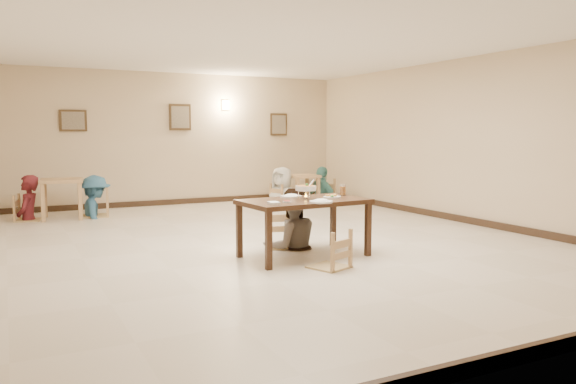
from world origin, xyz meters
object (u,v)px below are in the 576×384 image
chair_far (285,210)px  bg_diner_a (27,175)px  bg_table_left (62,186)px  bg_table_right (302,180)px  bg_chair_ll (28,196)px  main_diner (292,188)px  chair_near (329,232)px  bg_chair_rl (282,185)px  bg_diner_b (94,175)px  main_table (304,205)px  drink_glass (343,190)px  bg_chair_lr (95,189)px  bg_chair_rr (322,180)px  bg_diner_d (322,166)px  curry_warmer (306,188)px  bg_diner_c (282,167)px

chair_far → bg_diner_a: size_ratio=0.62×
chair_far → bg_table_left: 5.04m
bg_table_right → bg_chair_ll: bg_chair_ll is taller
main_diner → bg_diner_a: 5.52m
chair_near → bg_chair_rl: size_ratio=0.98×
bg_diner_b → bg_chair_ll: bearing=89.4°
chair_far → main_table: bearing=-83.8°
drink_glass → bg_chair_lr: 5.55m
bg_chair_ll → bg_chair_rr: 6.39m
main_table → bg_diner_d: size_ratio=1.00×
bg_chair_rr → bg_diner_b: bg_diner_b is taller
curry_warmer → bg_table_left: bearing=117.4°
bg_diner_b → curry_warmer: bearing=-158.2°
bg_diner_b → bg_diner_d: bearing=-89.5°
bg_chair_rl → bg_diner_a: bg_diner_a is taller
bg_table_left → bg_diner_c: bearing=0.7°
chair_far → bg_diner_d: bearing=66.6°
bg_diner_a → bg_diner_b: bg_diner_a is taller
bg_table_left → bg_diner_b: 0.63m
chair_near → drink_glass: 1.20m
chair_far → bg_chair_rr: size_ratio=1.02×
curry_warmer → bg_chair_rr: bearing=57.7°
bg_diner_a → bg_diner_b: bearing=107.5°
bg_chair_rr → bg_diner_d: bg_diner_d is taller
main_diner → bg_diner_d: size_ratio=1.01×
bg_diner_b → bg_chair_lr: bearing=-179.9°
main_table → bg_chair_rl: bearing=62.7°
bg_chair_ll → bg_diner_d: (6.39, 0.02, 0.38)m
main_diner → bg_diner_d: (3.11, 4.46, -0.01)m
main_table → chair_near: chair_near is taller
main_diner → bg_chair_rl: 4.92m
curry_warmer → main_diner: bearing=81.4°
chair_near → main_diner: main_diner is taller
drink_glass → bg_chair_rr: bg_chair_rr is taller
main_table → bg_diner_b: (-1.96, 5.03, 0.13)m
main_table → bg_chair_rr: (3.23, 5.07, -0.17)m
bg_chair_rl → curry_warmer: bearing=135.2°
bg_diner_b → bg_diner_d: (5.19, 0.04, 0.03)m
chair_far → bg_diner_b: (-2.04, 4.31, 0.29)m
bg_diner_d → main_diner: bearing=130.6°
bg_chair_rl → chair_near: bearing=137.3°
bg_table_left → bg_diner_b: (0.60, 0.02, 0.19)m
drink_glass → bg_chair_lr: bearing=118.8°
bg_chair_lr → bg_diner_a: bearing=-82.4°
bg_table_left → bg_diner_d: (5.79, 0.06, 0.22)m
bg_table_right → bg_diner_a: bg_diner_a is taller
drink_glass → bg_chair_rr: 5.52m
main_table → curry_warmer: curry_warmer is taller
chair_far → bg_diner_c: bg_diner_c is taller
bg_chair_rl → bg_diner_c: bearing=-0.0°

